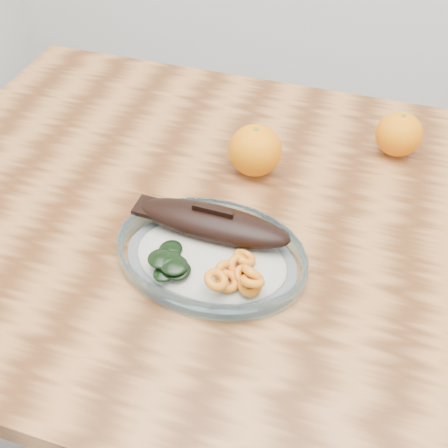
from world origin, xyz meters
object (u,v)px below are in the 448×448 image
object	(u,v)px
dining_table	(265,265)
orange_left	(255,150)
plated_meal	(211,253)
orange_right	(399,134)

from	to	relation	value
dining_table	orange_left	size ratio (longest dim) A/B	13.88
plated_meal	orange_left	xyz separation A→B (m)	(0.00, 0.21, 0.02)
orange_left	dining_table	bearing A→B (deg)	-64.45
orange_right	plated_meal	bearing A→B (deg)	-123.64
orange_left	orange_right	distance (m)	0.25
orange_left	orange_right	bearing A→B (deg)	29.29
dining_table	plated_meal	world-z (taller)	plated_meal
dining_table	orange_right	world-z (taller)	orange_right
orange_left	orange_right	xyz separation A→B (m)	(0.22, 0.12, -0.00)
orange_right	dining_table	bearing A→B (deg)	-125.36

